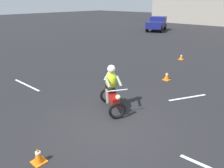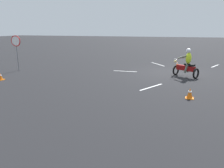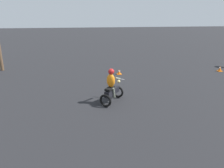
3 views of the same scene
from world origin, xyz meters
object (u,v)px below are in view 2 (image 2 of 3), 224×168
at_px(motorcycle_rider_foreground, 187,65).
at_px(traffic_cone_mid_left, 0,77).
at_px(traffic_cone_near_right, 177,65).
at_px(traffic_cone_mid_center, 190,94).
at_px(stop_sign, 16,46).

distance_m(motorcycle_rider_foreground, traffic_cone_mid_left, 10.40).
distance_m(traffic_cone_near_right, traffic_cone_mid_left, 11.53).
bearing_deg(motorcycle_rider_foreground, traffic_cone_mid_center, -146.13).
relative_size(stop_sign, traffic_cone_mid_left, 5.97).
distance_m(motorcycle_rider_foreground, stop_sign, 10.73).
height_order(motorcycle_rider_foreground, traffic_cone_near_right, motorcycle_rider_foreground).
relative_size(motorcycle_rider_foreground, traffic_cone_mid_left, 4.31).
height_order(stop_sign, traffic_cone_mid_left, stop_sign).
height_order(stop_sign, traffic_cone_mid_center, stop_sign).
bearing_deg(traffic_cone_mid_left, traffic_cone_near_right, -142.77).
height_order(stop_sign, traffic_cone_near_right, stop_sign).
xyz_separation_m(motorcycle_rider_foreground, stop_sign, (10.63, 1.16, 0.91)).
bearing_deg(traffic_cone_near_right, traffic_cone_mid_center, 94.43).
relative_size(motorcycle_rider_foreground, stop_sign, 0.72).
bearing_deg(traffic_cone_mid_left, stop_sign, -70.14).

